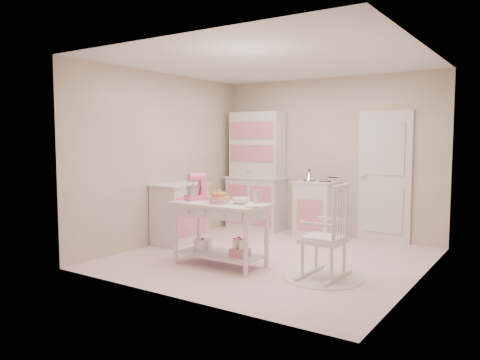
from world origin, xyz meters
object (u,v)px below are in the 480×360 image
Objects in this scene: stove at (317,209)px; work_table at (220,234)px; hutch at (256,171)px; rocking_chair at (324,231)px; bread_basket at (219,200)px; base_cabinet at (180,213)px; stand_mixer at (195,187)px.

stove is 2.29m from work_table.
rocking_chair is (2.22, -2.11, -0.49)m from hutch.
bread_basket is at bearing -68.20° from work_table.
rocking_chair is at bearing -43.50° from hutch.
hutch reaches higher than work_table.
work_table is (-1.31, -0.21, -0.15)m from rocking_chair.
hutch is 8.32× the size of bread_basket.
bread_basket is (0.93, -2.37, -0.19)m from hutch.
stove reaches higher than bread_basket.
bread_basket is (-1.29, -0.26, 0.30)m from rocking_chair.
bread_basket is at bearing -68.58° from hutch.
stove is (1.20, -0.05, -0.58)m from hutch.
base_cabinet is at bearing -134.77° from stove.
stand_mixer is at bearing 170.96° from bread_basket.
base_cabinet is 2.64m from rocking_chair.
rocking_chair is 3.24× the size of stand_mixer.
work_table is 3.53× the size of stand_mixer.
stove is 1.00× the size of base_cabinet.
hutch is 1.33m from stove.
rocking_chair is 1.79m from stand_mixer.
base_cabinet is 1.54m from bread_basket.
rocking_chair is 1.34m from work_table.
stand_mixer is (0.86, -0.67, 0.51)m from base_cabinet.
hutch is 2.35m from stand_mixer.
base_cabinet is (-1.57, -1.58, 0.00)m from stove.
stove and base_cabinet have the same top height.
work_table is at bearing 21.53° from stand_mixer.
hutch is at bearing 139.04° from rocking_chair.
stove is at bearing 82.73° from work_table.
bread_basket is (1.30, -0.74, 0.39)m from base_cabinet.
hutch is at bearing 111.42° from bread_basket.
stand_mixer reaches higher than stove.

